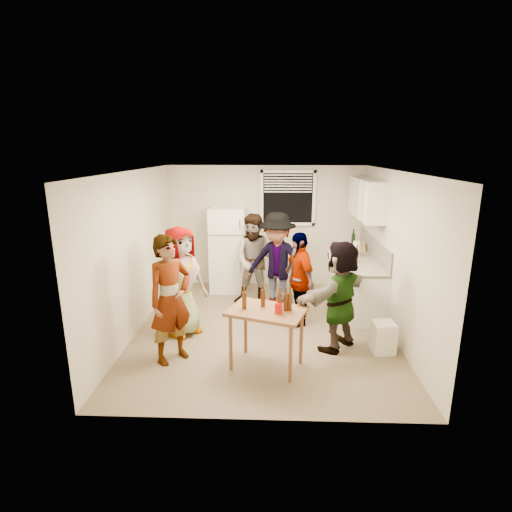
{
  "coord_description": "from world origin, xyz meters",
  "views": [
    {
      "loc": [
        0.11,
        -5.93,
        2.8
      ],
      "look_at": [
        -0.12,
        0.25,
        1.15
      ],
      "focal_mm": 28.0,
      "sensor_mm": 36.0,
      "label": 1
    }
  ],
  "objects_px": {
    "wine_bottle": "(353,248)",
    "serving_table": "(266,366)",
    "guest_orange": "(337,347)",
    "guest_back_right": "(276,310)",
    "guest_grey": "(184,333)",
    "refrigerator": "(228,249)",
    "beer_bottle_table": "(279,312)",
    "red_cup": "(279,313)",
    "guest_stripe": "(174,359)",
    "kettle": "(354,256)",
    "beer_bottle_counter": "(356,263)",
    "guest_back_left": "(256,304)",
    "blue_cup": "(353,271)",
    "trash_bin": "(383,336)",
    "guest_black": "(297,323)"
  },
  "relations": [
    {
      "from": "wine_bottle",
      "to": "guest_back_right",
      "type": "xyz_separation_m",
      "value": [
        -1.53,
        -1.09,
        -0.9
      ]
    },
    {
      "from": "serving_table",
      "to": "guest_back_left",
      "type": "relative_size",
      "value": 0.56
    },
    {
      "from": "blue_cup",
      "to": "guest_stripe",
      "type": "relative_size",
      "value": 0.07
    },
    {
      "from": "refrigerator",
      "to": "guest_grey",
      "type": "xyz_separation_m",
      "value": [
        -0.5,
        -2.08,
        -0.85
      ]
    },
    {
      "from": "refrigerator",
      "to": "trash_bin",
      "type": "xyz_separation_m",
      "value": [
        2.47,
        -2.57,
        -0.6
      ]
    },
    {
      "from": "guest_black",
      "to": "wine_bottle",
      "type": "bearing_deg",
      "value": 122.22
    },
    {
      "from": "guest_back_right",
      "to": "refrigerator",
      "type": "bearing_deg",
      "value": 153.3
    },
    {
      "from": "wine_bottle",
      "to": "trash_bin",
      "type": "distance_m",
      "value": 2.64
    },
    {
      "from": "guest_grey",
      "to": "guest_stripe",
      "type": "xyz_separation_m",
      "value": [
        0.04,
        -0.81,
        0.0
      ]
    },
    {
      "from": "kettle",
      "to": "serving_table",
      "type": "bearing_deg",
      "value": -124.63
    },
    {
      "from": "kettle",
      "to": "guest_black",
      "type": "bearing_deg",
      "value": -138.43
    },
    {
      "from": "serving_table",
      "to": "wine_bottle",
      "type": "bearing_deg",
      "value": 60.86
    },
    {
      "from": "guest_stripe",
      "to": "guest_black",
      "type": "bearing_deg",
      "value": -12.69
    },
    {
      "from": "beer_bottle_counter",
      "to": "guest_stripe",
      "type": "relative_size",
      "value": 0.13
    },
    {
      "from": "beer_bottle_table",
      "to": "guest_stripe",
      "type": "relative_size",
      "value": 0.14
    },
    {
      "from": "guest_stripe",
      "to": "guest_back_right",
      "type": "xyz_separation_m",
      "value": [
        1.44,
        1.79,
        0.0
      ]
    },
    {
      "from": "red_cup",
      "to": "guest_back_right",
      "type": "bearing_deg",
      "value": 89.83
    },
    {
      "from": "guest_back_left",
      "to": "guest_back_right",
      "type": "xyz_separation_m",
      "value": [
        0.38,
        -0.29,
        0.0
      ]
    },
    {
      "from": "wine_bottle",
      "to": "beer_bottle_counter",
      "type": "relative_size",
      "value": 1.24
    },
    {
      "from": "guest_stripe",
      "to": "blue_cup",
      "type": "bearing_deg",
      "value": -21.41
    },
    {
      "from": "red_cup",
      "to": "guest_back_left",
      "type": "height_order",
      "value": "red_cup"
    },
    {
      "from": "guest_stripe",
      "to": "refrigerator",
      "type": "bearing_deg",
      "value": 32.99
    },
    {
      "from": "wine_bottle",
      "to": "guest_back_right",
      "type": "relative_size",
      "value": 0.16
    },
    {
      "from": "beer_bottle_table",
      "to": "refrigerator",
      "type": "bearing_deg",
      "value": 107.6
    },
    {
      "from": "kettle",
      "to": "serving_table",
      "type": "xyz_separation_m",
      "value": [
        -1.58,
        -2.39,
        -0.9
      ]
    },
    {
      "from": "wine_bottle",
      "to": "serving_table",
      "type": "height_order",
      "value": "wine_bottle"
    },
    {
      "from": "kettle",
      "to": "guest_back_right",
      "type": "relative_size",
      "value": 0.14
    },
    {
      "from": "trash_bin",
      "to": "guest_black",
      "type": "relative_size",
      "value": 0.29
    },
    {
      "from": "kettle",
      "to": "guest_grey",
      "type": "xyz_separation_m",
      "value": [
        -2.9,
        -1.44,
        -0.9
      ]
    },
    {
      "from": "wine_bottle",
      "to": "guest_orange",
      "type": "relative_size",
      "value": 0.18
    },
    {
      "from": "beer_bottle_counter",
      "to": "guest_orange",
      "type": "relative_size",
      "value": 0.15
    },
    {
      "from": "trash_bin",
      "to": "guest_grey",
      "type": "distance_m",
      "value": 3.02
    },
    {
      "from": "guest_back_left",
      "to": "guest_orange",
      "type": "height_order",
      "value": "guest_back_left"
    },
    {
      "from": "guest_stripe",
      "to": "guest_orange",
      "type": "bearing_deg",
      "value": -37.26
    },
    {
      "from": "red_cup",
      "to": "guest_back_right",
      "type": "relative_size",
      "value": 0.07
    },
    {
      "from": "beer_bottle_table",
      "to": "guest_back_left",
      "type": "height_order",
      "value": "beer_bottle_table"
    },
    {
      "from": "trash_bin",
      "to": "serving_table",
      "type": "relative_size",
      "value": 0.46
    },
    {
      "from": "guest_back_right",
      "to": "guest_grey",
      "type": "bearing_deg",
      "value": -124.74
    },
    {
      "from": "refrigerator",
      "to": "guest_stripe",
      "type": "bearing_deg",
      "value": -99.16
    },
    {
      "from": "guest_back_left",
      "to": "guest_back_right",
      "type": "distance_m",
      "value": 0.48
    },
    {
      "from": "guest_stripe",
      "to": "kettle",
      "type": "bearing_deg",
      "value": -9.65
    },
    {
      "from": "beer_bottle_counter",
      "to": "guest_stripe",
      "type": "height_order",
      "value": "beer_bottle_counter"
    },
    {
      "from": "red_cup",
      "to": "guest_grey",
      "type": "xyz_separation_m",
      "value": [
        -1.47,
        1.04,
        -0.81
      ]
    },
    {
      "from": "blue_cup",
      "to": "trash_bin",
      "type": "distance_m",
      "value": 1.23
    },
    {
      "from": "beer_bottle_table",
      "to": "red_cup",
      "type": "xyz_separation_m",
      "value": [
        -0.01,
        -0.03,
        0.0
      ]
    },
    {
      "from": "beer_bottle_counter",
      "to": "blue_cup",
      "type": "distance_m",
      "value": 0.5
    },
    {
      "from": "wine_bottle",
      "to": "blue_cup",
      "type": "bearing_deg",
      "value": -100.66
    },
    {
      "from": "kettle",
      "to": "serving_table",
      "type": "distance_m",
      "value": 3.01
    },
    {
      "from": "guest_grey",
      "to": "guest_black",
      "type": "relative_size",
      "value": 1.1
    },
    {
      "from": "wine_bottle",
      "to": "beer_bottle_counter",
      "type": "bearing_deg",
      "value": -97.98
    }
  ]
}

